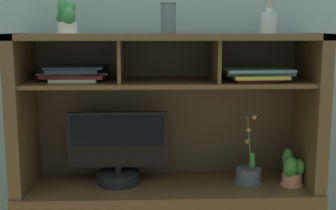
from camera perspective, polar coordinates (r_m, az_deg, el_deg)
The scene contains 9 objects.
back_wall at distance 2.46m, azimuth -0.24°, elevation 10.23°, with size 6.00×0.02×2.80m, color gray.
tv_monitor at distance 2.32m, azimuth -6.33°, elevation -6.18°, with size 0.50×0.22×0.37m.
potted_orchid at distance 2.39m, azimuth 10.12°, elevation -8.57°, with size 0.15×0.15×0.36m.
potted_fern at distance 2.38m, azimuth 15.40°, elevation -7.99°, with size 0.12×0.12×0.18m.
magazine_stack_left at distance 2.27m, azimuth 10.96°, elevation 3.93°, with size 0.35×0.30×0.06m.
magazine_stack_centre at distance 2.28m, azimuth -11.64°, elevation 4.02°, with size 0.35×0.28×0.07m.
diffuser_bottle at distance 2.26m, azimuth 12.59°, elevation 10.18°, with size 0.08×0.08×0.25m.
potted_succulent at distance 2.25m, azimuth -12.65°, elevation 10.88°, with size 0.11×0.11×0.17m.
ceramic_vase at distance 2.18m, azimuth 0.03°, elevation 10.97°, with size 0.07×0.07×0.15m.
Camera 1 is at (-0.09, -2.21, 1.38)m, focal length 48.27 mm.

